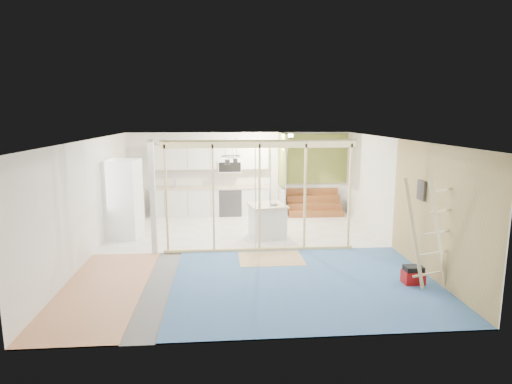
{
  "coord_description": "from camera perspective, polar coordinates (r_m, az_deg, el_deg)",
  "views": [
    {
      "loc": [
        -0.55,
        -9.54,
        3.13
      ],
      "look_at": [
        0.27,
        0.6,
        1.3
      ],
      "focal_mm": 30.0,
      "sensor_mm": 36.0,
      "label": 1
    }
  ],
  "objects": [
    {
      "name": "ladder",
      "position": [
        8.27,
        22.12,
        -5.16
      ],
      "size": [
        1.1,
        0.11,
        2.05
      ],
      "rotation": [
        0.0,
        0.0,
        -0.14
      ],
      "color": "tan",
      "rests_on": "room"
    },
    {
      "name": "base_cabinets",
      "position": [
        13.21,
        -9.11,
        -1.55
      ],
      "size": [
        4.45,
        2.24,
        0.93
      ],
      "color": "silver",
      "rests_on": "room"
    },
    {
      "name": "floor_overlays",
      "position": [
        10.11,
        -0.86,
        -7.77
      ],
      "size": [
        7.0,
        8.0,
        0.03
      ],
      "color": "white",
      "rests_on": "room"
    },
    {
      "name": "bowl",
      "position": [
        10.87,
        2.34,
        -1.57
      ],
      "size": [
        0.3,
        0.3,
        0.06
      ],
      "primitive_type": "imported",
      "rotation": [
        0.0,
        0.0,
        0.22
      ],
      "color": "silver",
      "rests_on": "island"
    },
    {
      "name": "soap_bottle_a",
      "position": [
        13.49,
        -10.62,
        1.27
      ],
      "size": [
        0.12,
        0.12,
        0.29
      ],
      "primitive_type": "imported",
      "rotation": [
        0.0,
        0.0,
        -0.07
      ],
      "color": "silver",
      "rests_on": "base_cabinets"
    },
    {
      "name": "ceiling_light",
      "position": [
        12.7,
        4.26,
        7.52
      ],
      "size": [
        0.32,
        0.32,
        0.08
      ],
      "primitive_type": "cylinder",
      "color": "#FFEABF",
      "rests_on": "room"
    },
    {
      "name": "toolbox",
      "position": [
        8.67,
        20.22,
        -10.41
      ],
      "size": [
        0.38,
        0.29,
        0.36
      ],
      "rotation": [
        0.0,
        0.0,
        0.01
      ],
      "color": "maroon",
      "rests_on": "room"
    },
    {
      "name": "sheathing_panel",
      "position": [
        8.74,
        23.0,
        -2.71
      ],
      "size": [
        0.02,
        4.0,
        2.6
      ],
      "primitive_type": "cube",
      "color": "tan",
      "rests_on": "room"
    },
    {
      "name": "stud_frame",
      "position": [
        9.66,
        -2.73,
        1.02
      ],
      "size": [
        4.66,
        0.14,
        2.6
      ],
      "color": "beige",
      "rests_on": "room"
    },
    {
      "name": "island",
      "position": [
        11.03,
        1.51,
        -3.92
      ],
      "size": [
        1.05,
        1.05,
        0.88
      ],
      "rotation": [
        0.0,
        0.0,
        0.19
      ],
      "color": "silver",
      "rests_on": "room"
    },
    {
      "name": "room",
      "position": [
        9.73,
        -1.29,
        -0.65
      ],
      "size": [
        7.01,
        8.01,
        2.61
      ],
      "color": "slate",
      "rests_on": "ground"
    },
    {
      "name": "pot_rack",
      "position": [
        11.49,
        -3.38,
        4.52
      ],
      "size": [
        0.52,
        0.52,
        0.72
      ],
      "color": "black",
      "rests_on": "room"
    },
    {
      "name": "electrical_panel",
      "position": [
        9.18,
        21.16,
        0.23
      ],
      "size": [
        0.04,
        0.3,
        0.4
      ],
      "primitive_type": "cube",
      "color": "#37373C",
      "rests_on": "room"
    },
    {
      "name": "upper_cabinets",
      "position": [
        13.42,
        -5.85,
        4.55
      ],
      "size": [
        3.6,
        0.41,
        0.85
      ],
      "color": "silver",
      "rests_on": "room"
    },
    {
      "name": "soap_bottle_b",
      "position": [
        13.38,
        0.8,
        1.18
      ],
      "size": [
        0.12,
        0.12,
        0.2
      ],
      "primitive_type": "imported",
      "rotation": [
        0.0,
        0.0,
        0.32
      ],
      "color": "silver",
      "rests_on": "base_cabinets"
    },
    {
      "name": "green_partition",
      "position": [
        13.62,
        6.43,
        0.91
      ],
      "size": [
        2.25,
        1.51,
        2.6
      ],
      "color": "olive",
      "rests_on": "room"
    },
    {
      "name": "fridge",
      "position": [
        11.48,
        -17.41,
        -0.91
      ],
      "size": [
        0.96,
        0.93,
        2.02
      ],
      "rotation": [
        0.0,
        0.0,
        -0.1
      ],
      "color": "white",
      "rests_on": "room"
    }
  ]
}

